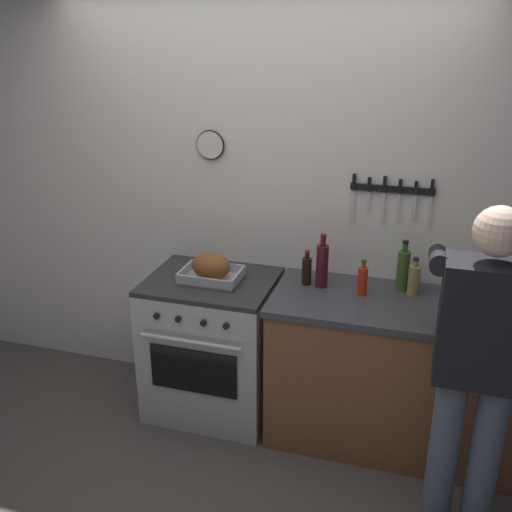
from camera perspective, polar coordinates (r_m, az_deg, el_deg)
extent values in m
cube|color=white|center=(3.66, 0.64, 5.27)|extent=(6.00, 0.10, 2.60)
cube|color=black|center=(3.44, 13.03, 6.32)|extent=(0.47, 0.02, 0.04)
cube|color=silver|center=(3.47, 9.32, 4.82)|extent=(0.02, 0.00, 0.19)
cube|color=black|center=(3.44, 9.46, 7.07)|extent=(0.02, 0.02, 0.10)
cube|color=silver|center=(3.46, 10.77, 5.26)|extent=(0.01, 0.00, 0.11)
cube|color=black|center=(3.43, 10.88, 6.82)|extent=(0.02, 0.02, 0.08)
cube|color=silver|center=(3.46, 12.15, 4.62)|extent=(0.01, 0.00, 0.18)
cube|color=black|center=(3.42, 12.33, 6.78)|extent=(0.02, 0.02, 0.09)
cube|color=silver|center=(3.45, 13.58, 4.58)|extent=(0.01, 0.00, 0.16)
cube|color=black|center=(3.42, 13.76, 6.54)|extent=(0.02, 0.02, 0.08)
cube|color=silver|center=(3.45, 15.02, 4.58)|extent=(0.02, 0.00, 0.14)
cube|color=black|center=(3.42, 15.20, 6.36)|extent=(0.02, 0.02, 0.08)
cube|color=silver|center=(3.45, 16.42, 4.12)|extent=(0.01, 0.00, 0.18)
cube|color=black|center=(3.41, 16.66, 6.34)|extent=(0.02, 0.02, 0.09)
cylinder|color=white|center=(3.61, -4.42, 10.66)|extent=(0.16, 0.02, 0.16)
torus|color=black|center=(3.61, -4.42, 10.66)|extent=(0.18, 0.02, 0.18)
cube|color=brown|center=(3.57, 18.10, -11.72)|extent=(2.00, 0.62, 0.86)
cube|color=#3D3D42|center=(3.36, 18.98, -5.25)|extent=(2.03, 0.65, 0.04)
cube|color=#BCBCC1|center=(3.76, -4.22, -8.75)|extent=(0.76, 0.62, 0.87)
cube|color=black|center=(3.50, -6.08, -11.02)|extent=(0.53, 0.01, 0.28)
cube|color=#2D2D2D|center=(3.55, -4.42, -2.47)|extent=(0.76, 0.62, 0.03)
cylinder|color=black|center=(3.41, -9.58, -5.74)|extent=(0.04, 0.02, 0.04)
cylinder|color=black|center=(3.36, -7.53, -6.07)|extent=(0.04, 0.02, 0.04)
cylinder|color=black|center=(3.30, -5.10, -6.45)|extent=(0.04, 0.02, 0.04)
cylinder|color=black|center=(3.26, -2.91, -6.79)|extent=(0.04, 0.02, 0.04)
cylinder|color=silver|center=(3.37, -6.41, -8.26)|extent=(0.61, 0.02, 0.02)
cylinder|color=#4C566B|center=(3.07, 17.63, -17.80)|extent=(0.14, 0.14, 0.86)
cylinder|color=#4C566B|center=(3.09, 21.12, -18.06)|extent=(0.14, 0.14, 0.86)
cube|color=black|center=(2.70, 21.23, -6.12)|extent=(0.38, 0.22, 0.56)
sphere|color=beige|center=(2.55, 22.47, 2.20)|extent=(0.21, 0.21, 0.21)
cylinder|color=black|center=(2.84, 17.24, -0.26)|extent=(0.09, 0.55, 0.22)
cube|color=#B7B7BC|center=(3.53, -4.32, -2.25)|extent=(0.34, 0.25, 0.01)
cube|color=#B7B7BC|center=(3.41, -5.08, -2.55)|extent=(0.34, 0.01, 0.05)
cube|color=#B7B7BC|center=(3.62, -3.64, -1.01)|extent=(0.34, 0.01, 0.05)
cube|color=#B7B7BC|center=(3.58, -6.89, -1.44)|extent=(0.01, 0.25, 0.05)
cube|color=#B7B7BC|center=(3.46, -1.71, -2.08)|extent=(0.01, 0.25, 0.05)
ellipsoid|color=brown|center=(3.50, -4.36, -0.96)|extent=(0.24, 0.17, 0.16)
cube|color=tan|center=(3.34, 20.41, -5.02)|extent=(0.36, 0.24, 0.02)
cylinder|color=#385623|center=(3.46, 14.01, -1.39)|extent=(0.07, 0.07, 0.23)
cylinder|color=#385623|center=(3.41, 14.22, 0.81)|extent=(0.03, 0.03, 0.05)
cylinder|color=black|center=(3.40, 14.27, 1.33)|extent=(0.04, 0.04, 0.01)
cylinder|color=#997F4C|center=(3.42, 15.01, -2.30)|extent=(0.07, 0.07, 0.17)
cylinder|color=#997F4C|center=(3.38, 15.17, -0.69)|extent=(0.03, 0.03, 0.04)
cylinder|color=black|center=(3.37, 15.22, -0.28)|extent=(0.03, 0.03, 0.01)
cylinder|color=red|center=(3.36, 10.25, -2.40)|extent=(0.06, 0.06, 0.16)
cylinder|color=red|center=(3.33, 10.36, -0.85)|extent=(0.02, 0.02, 0.04)
cylinder|color=#197219|center=(3.32, 10.39, -0.45)|extent=(0.03, 0.03, 0.01)
cylinder|color=#47141E|center=(3.41, 6.41, -0.99)|extent=(0.07, 0.07, 0.25)
cylinder|color=#47141E|center=(3.36, 6.52, 1.43)|extent=(0.03, 0.03, 0.06)
cylinder|color=maroon|center=(3.35, 6.54, 1.99)|extent=(0.04, 0.04, 0.01)
cylinder|color=gold|center=(3.45, 19.66, -2.54)|extent=(0.07, 0.07, 0.19)
cylinder|color=gold|center=(3.41, 19.89, -0.79)|extent=(0.03, 0.03, 0.04)
cylinder|color=black|center=(3.40, 19.95, -0.36)|extent=(0.04, 0.04, 0.01)
cylinder|color=black|center=(3.45, 4.92, -1.47)|extent=(0.06, 0.06, 0.16)
cylinder|color=black|center=(3.42, 4.97, 0.05)|extent=(0.03, 0.03, 0.04)
cylinder|color=#B21919|center=(3.41, 4.98, 0.44)|extent=(0.03, 0.03, 0.01)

